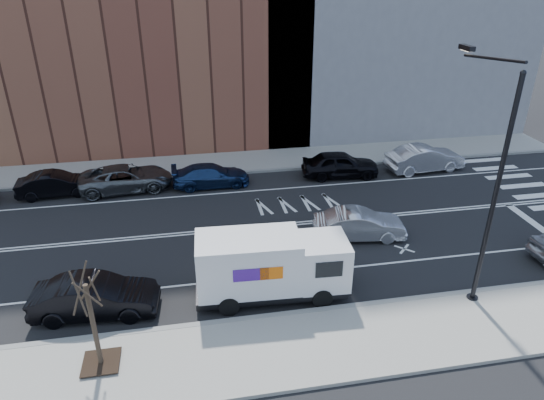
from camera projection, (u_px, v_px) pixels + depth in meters
name	position (u px, v px, depth m)	size (l,w,h in m)	color
ground	(266.00, 226.00, 24.64)	(120.00, 120.00, 0.00)	black
sidewalk_near	(310.00, 347.00, 16.85)	(44.00, 3.60, 0.15)	gray
sidewalk_far	(244.00, 162.00, 32.36)	(44.00, 3.60, 0.15)	gray
curb_near	(298.00, 313.00, 18.43)	(44.00, 0.25, 0.17)	gray
curb_far	(248.00, 172.00, 30.77)	(44.00, 0.25, 0.17)	gray
road_markings	(266.00, 226.00, 24.63)	(40.00, 8.60, 0.01)	white
streetlight	(490.00, 179.00, 17.43)	(0.44, 4.02, 9.34)	black
street_tree	(95.00, 333.00, 15.45)	(1.20, 1.20, 3.75)	black
fedex_van	(271.00, 265.00, 18.93)	(6.12, 2.38, 2.75)	black
far_parked_b	(56.00, 184.00, 27.62)	(1.47, 4.22, 1.39)	black
far_parked_c	(126.00, 178.00, 28.26)	(2.44, 5.28, 1.47)	#53575C
far_parked_d	(211.00, 175.00, 28.81)	(1.85, 4.56, 1.32)	navy
far_parked_e	(340.00, 164.00, 30.01)	(1.90, 4.72, 1.61)	black
far_parked_f	(425.00, 158.00, 30.87)	(1.73, 4.97, 1.64)	silver
driving_sedan	(359.00, 225.00, 23.33)	(1.52, 4.35, 1.43)	silver
near_parked_rear_a	(95.00, 297.00, 18.22)	(1.62, 4.65, 1.53)	black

